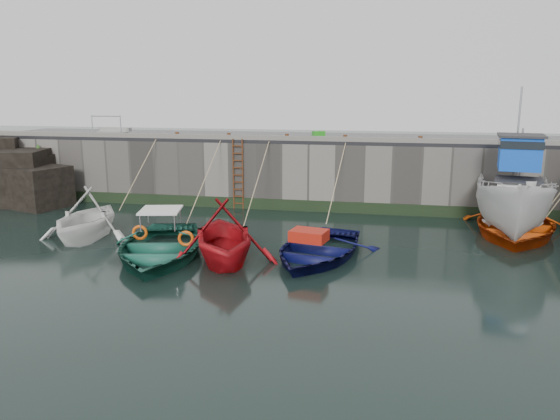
% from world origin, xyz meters
% --- Properties ---
extents(ground, '(120.00, 120.00, 0.00)m').
position_xyz_m(ground, '(0.00, 0.00, 0.00)').
color(ground, black).
rests_on(ground, ground).
extents(quay_back, '(30.00, 5.00, 3.00)m').
position_xyz_m(quay_back, '(0.00, 12.50, 1.50)').
color(quay_back, slate).
rests_on(quay_back, ground).
extents(road_back, '(30.00, 5.00, 0.16)m').
position_xyz_m(road_back, '(0.00, 12.50, 3.08)').
color(road_back, black).
rests_on(road_back, quay_back).
extents(kerb_back, '(30.00, 0.30, 0.20)m').
position_xyz_m(kerb_back, '(0.00, 10.15, 3.26)').
color(kerb_back, slate).
rests_on(kerb_back, road_back).
extents(algae_back, '(30.00, 0.08, 0.50)m').
position_xyz_m(algae_back, '(0.00, 9.96, 0.25)').
color(algae_back, black).
rests_on(algae_back, ground).
extents(rock_outcrop, '(5.85, 4.24, 3.41)m').
position_xyz_m(rock_outcrop, '(-12.92, 9.11, 1.26)').
color(rock_outcrop, black).
rests_on(rock_outcrop, ground).
extents(ladder, '(0.51, 0.08, 3.20)m').
position_xyz_m(ladder, '(-2.00, 9.91, 1.59)').
color(ladder, '#3F1E0F').
rests_on(ladder, ground).
extents(boat_near_white, '(3.94, 4.46, 2.21)m').
position_xyz_m(boat_near_white, '(-6.08, 3.82, 0.00)').
color(boat_near_white, white).
rests_on(boat_near_white, ground).
extents(boat_near_white_rope, '(0.04, 4.51, 3.10)m').
position_xyz_m(boat_near_white_rope, '(-6.08, 8.16, 0.00)').
color(boat_near_white_rope, tan).
rests_on(boat_near_white_rope, ground).
extents(boat_near_blue, '(5.19, 6.41, 1.17)m').
position_xyz_m(boat_near_blue, '(-2.55, 2.26, 0.00)').
color(boat_near_blue, '#175242').
rests_on(boat_near_blue, ground).
extents(boat_near_blue_rope, '(0.04, 5.85, 3.10)m').
position_xyz_m(boat_near_blue_rope, '(-2.55, 7.38, 0.00)').
color(boat_near_blue_rope, tan).
rests_on(boat_near_blue_rope, ground).
extents(boat_near_blacktrim, '(5.13, 5.47, 2.31)m').
position_xyz_m(boat_near_blacktrim, '(-0.35, 2.19, 0.00)').
color(boat_near_blacktrim, '#A70E14').
rests_on(boat_near_blacktrim, ground).
extents(boat_near_blacktrim_rope, '(0.04, 5.92, 3.10)m').
position_xyz_m(boat_near_blacktrim_rope, '(-0.35, 7.34, 0.00)').
color(boat_near_blacktrim_rope, tan).
rests_on(boat_near_blacktrim_rope, ground).
extents(boat_near_navy, '(4.57, 5.70, 1.05)m').
position_xyz_m(boat_near_navy, '(2.54, 3.24, 0.00)').
color(boat_near_navy, '#090C3D').
rests_on(boat_near_navy, ground).
extents(boat_near_navy_rope, '(0.04, 4.99, 3.10)m').
position_xyz_m(boat_near_navy_rope, '(2.54, 7.87, 0.00)').
color(boat_near_navy_rope, tan).
rests_on(boat_near_navy_rope, ground).
extents(boat_far_white, '(3.75, 7.67, 5.84)m').
position_xyz_m(boat_far_white, '(9.50, 8.04, 1.19)').
color(boat_far_white, silver).
rests_on(boat_far_white, ground).
extents(boat_far_orange, '(5.53, 6.88, 4.27)m').
position_xyz_m(boat_far_orange, '(9.49, 7.58, 0.41)').
color(boat_far_orange, '#DC460B').
rests_on(boat_far_orange, ground).
extents(fish_crate, '(0.68, 0.60, 0.31)m').
position_xyz_m(fish_crate, '(1.42, 11.84, 3.31)').
color(fish_crate, '#22951B').
rests_on(fish_crate, road_back).
extents(railing, '(1.60, 1.05, 1.00)m').
position_xyz_m(railing, '(-8.75, 11.25, 3.36)').
color(railing, '#A5A8AD').
rests_on(railing, road_back).
extents(bollard_a, '(0.18, 0.18, 0.28)m').
position_xyz_m(bollard_a, '(-5.00, 10.25, 3.30)').
color(bollard_a, '#3F1E0F').
rests_on(bollard_a, road_back).
extents(bollard_b, '(0.18, 0.18, 0.28)m').
position_xyz_m(bollard_b, '(-2.50, 10.25, 3.30)').
color(bollard_b, '#3F1E0F').
rests_on(bollard_b, road_back).
extents(bollard_c, '(0.18, 0.18, 0.28)m').
position_xyz_m(bollard_c, '(0.20, 10.25, 3.30)').
color(bollard_c, '#3F1E0F').
rests_on(bollard_c, road_back).
extents(bollard_d, '(0.18, 0.18, 0.28)m').
position_xyz_m(bollard_d, '(2.80, 10.25, 3.30)').
color(bollard_d, '#3F1E0F').
rests_on(bollard_d, road_back).
extents(bollard_e, '(0.18, 0.18, 0.28)m').
position_xyz_m(bollard_e, '(6.00, 10.25, 3.30)').
color(bollard_e, '#3F1E0F').
rests_on(bollard_e, road_back).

